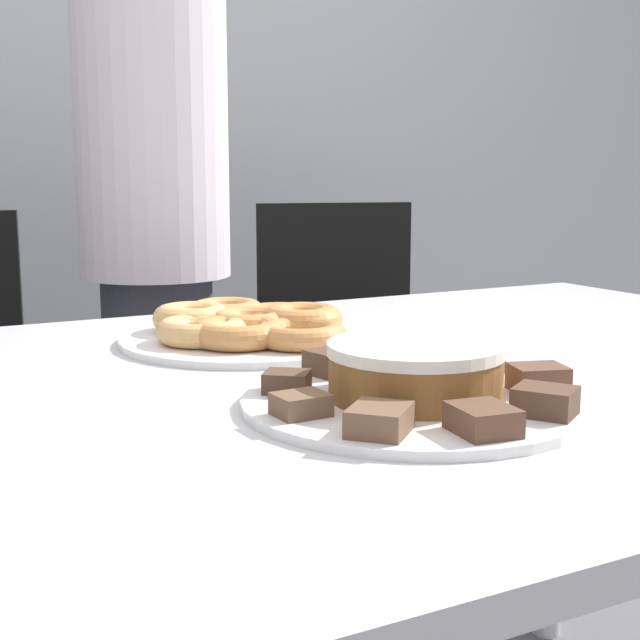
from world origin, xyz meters
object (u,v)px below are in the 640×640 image
(plate_cake, at_px, (415,402))
(plate_donuts, at_px, (251,339))
(person_standing, at_px, (155,238))
(office_chair_right, at_px, (349,400))
(frosted_cake, at_px, (415,370))

(plate_cake, distance_m, plate_donuts, 0.39)
(person_standing, height_order, plate_cake, person_standing)
(office_chair_right, xyz_separation_m, plate_donuts, (-0.57, -0.72, 0.32))
(person_standing, relative_size, office_chair_right, 1.76)
(office_chair_right, xyz_separation_m, frosted_cake, (-0.56, -1.11, 0.36))
(plate_donuts, xyz_separation_m, frosted_cake, (0.01, -0.39, 0.03))
(person_standing, distance_m, office_chair_right, 0.65)
(plate_donuts, bearing_deg, office_chair_right, 51.40)
(plate_cake, distance_m, frosted_cake, 0.03)
(plate_donuts, bearing_deg, plate_cake, -88.88)
(office_chair_right, distance_m, plate_donuts, 0.97)
(office_chair_right, height_order, plate_cake, office_chair_right)
(person_standing, distance_m, plate_donuts, 0.65)
(plate_cake, height_order, plate_donuts, same)
(plate_donuts, distance_m, frosted_cake, 0.39)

